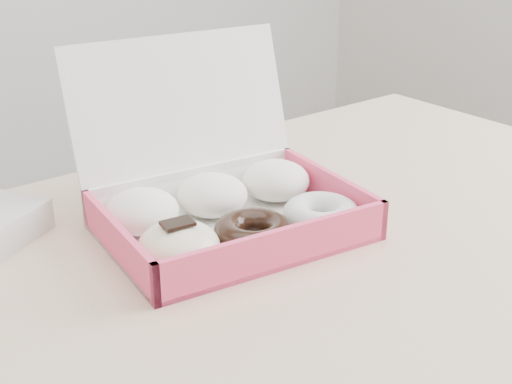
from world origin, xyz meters
TOP-DOWN VIEW (x-y plane):
  - table at (0.00, 0.00)m, footprint 1.20×0.80m
  - donut_box at (-0.08, 0.09)m, footprint 0.36×0.33m

SIDE VIEW (x-z plane):
  - table at x=0.00m, z-range 0.30..1.05m
  - donut_box at x=-0.08m, z-range 0.67..0.90m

